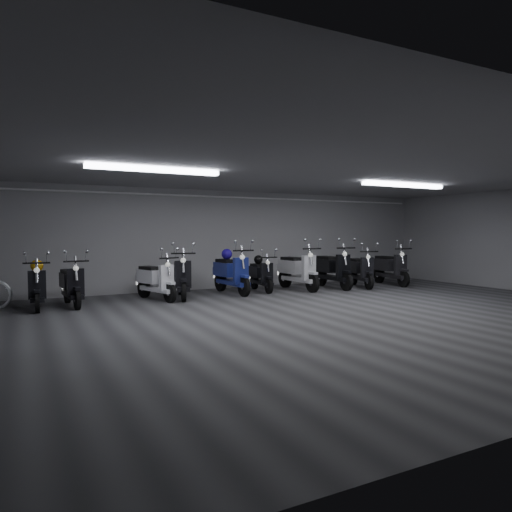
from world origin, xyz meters
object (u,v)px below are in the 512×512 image
helmet_1 (258,260)px  scooter_1 (72,278)px  scooter_4 (232,266)px  scooter_9 (391,262)px  helmet_2 (227,254)px  scooter_2 (156,274)px  scooter_5 (261,270)px  helmet_0 (37,266)px  scooter_0 (37,280)px  scooter_7 (333,263)px  scooter_8 (361,265)px  scooter_6 (298,264)px  scooter_3 (182,270)px

helmet_1 → scooter_1: bearing=-173.2°
scooter_4 → scooter_9: 5.16m
helmet_1 → helmet_2: 0.99m
scooter_2 → scooter_5: bearing=-11.0°
scooter_2 → helmet_0: size_ratio=6.62×
scooter_0 → scooter_7: 7.70m
scooter_8 → scooter_6: bearing=-170.9°
scooter_9 → helmet_2: scooter_9 is taller
helmet_0 → helmet_1: (5.55, 0.39, -0.04)m
scooter_7 → helmet_2: bearing=174.1°
scooter_9 → helmet_1: (-4.20, 0.69, 0.16)m
scooter_3 → scooter_7: scooter_7 is taller
scooter_6 → helmet_2: size_ratio=6.90×
scooter_2 → scooter_4: size_ratio=0.89×
scooter_8 → scooter_9: size_ratio=0.95×
scooter_0 → scooter_4: bearing=5.8°
scooter_0 → scooter_6: size_ratio=0.85×
scooter_5 → scooter_8: bearing=-3.4°
scooter_7 → helmet_1: (-2.14, 0.55, 0.12)m
scooter_9 → scooter_0: bearing=-172.2°
scooter_3 → scooter_8: (5.37, -0.23, -0.03)m
scooter_0 → helmet_1: bearing=8.4°
helmet_1 → scooter_4: bearing=-161.5°
scooter_4 → helmet_2: scooter_4 is taller
scooter_1 → helmet_1: size_ratio=6.90×
scooter_4 → scooter_5: (0.93, 0.10, -0.13)m
scooter_8 → helmet_0: bearing=-164.7°
scooter_7 → scooter_3: bearing=-177.7°
scooter_5 → scooter_7: 2.19m
scooter_1 → scooter_8: scooter_8 is taller
scooter_5 → scooter_0: bearing=-170.0°
scooter_0 → scooter_3: size_ratio=0.89×
scooter_4 → helmet_1: scooter_4 is taller
scooter_0 → helmet_1: scooter_0 is taller
scooter_2 → scooter_4: scooter_4 is taller
scooter_7 → helmet_0: scooter_7 is taller
scooter_2 → helmet_2: 2.13m
scooter_1 → scooter_2: size_ratio=0.99×
scooter_6 → helmet_0: bearing=176.4°
scooter_3 → helmet_0: (-3.20, 0.08, 0.20)m
scooter_0 → scooter_7: (7.70, 0.08, 0.11)m
scooter_9 → scooter_4: bearing=-175.9°
scooter_6 → scooter_7: size_ratio=0.99×
helmet_1 → helmet_2: bearing=-177.1°
scooter_9 → helmet_1: bearing=178.9°
scooter_1 → scooter_6: (5.92, 0.16, 0.10)m
scooter_4 → scooter_6: scooter_6 is taller
scooter_4 → scooter_8: size_ratio=1.08×
scooter_0 → scooter_6: bearing=3.8°
scooter_0 → scooter_3: scooter_3 is taller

